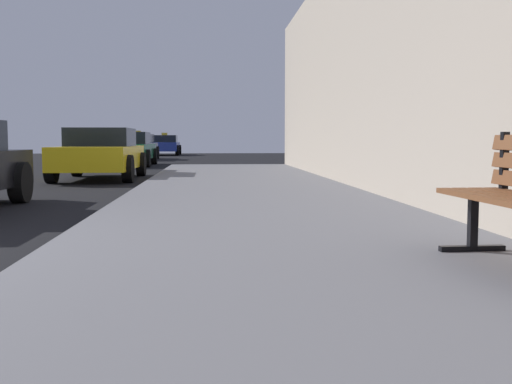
{
  "coord_description": "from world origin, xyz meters",
  "views": [
    {
      "loc": [
        3.33,
        -4.85,
        0.98
      ],
      "look_at": [
        3.71,
        0.34,
        0.54
      ],
      "focal_mm": 42.97,
      "sensor_mm": 36.0,
      "label": 1
    }
  ],
  "objects_px": {
    "car_yellow": "(100,153)",
    "car_blue": "(164,145)",
    "car_green": "(126,149)",
    "car_silver": "(137,146)"
  },
  "relations": [
    {
      "from": "car_silver",
      "to": "car_blue",
      "type": "relative_size",
      "value": 1.01
    },
    {
      "from": "car_green",
      "to": "car_blue",
      "type": "height_order",
      "value": "car_blue"
    },
    {
      "from": "car_yellow",
      "to": "car_blue",
      "type": "distance_m",
      "value": 24.19
    },
    {
      "from": "car_yellow",
      "to": "car_blue",
      "type": "relative_size",
      "value": 0.96
    },
    {
      "from": "car_green",
      "to": "car_silver",
      "type": "xyz_separation_m",
      "value": [
        -0.47,
        7.37,
        -0.0
      ]
    },
    {
      "from": "car_yellow",
      "to": "car_blue",
      "type": "xyz_separation_m",
      "value": [
        -0.23,
        24.19,
        0.0
      ]
    },
    {
      "from": "car_green",
      "to": "car_silver",
      "type": "height_order",
      "value": "car_silver"
    },
    {
      "from": "car_silver",
      "to": "car_blue",
      "type": "height_order",
      "value": "same"
    },
    {
      "from": "car_yellow",
      "to": "car_green",
      "type": "height_order",
      "value": "same"
    },
    {
      "from": "car_green",
      "to": "car_silver",
      "type": "bearing_deg",
      "value": -86.34
    }
  ]
}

